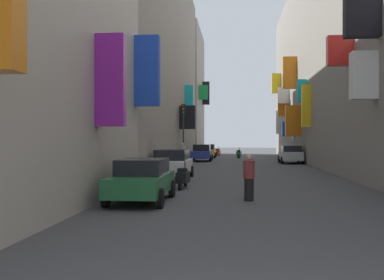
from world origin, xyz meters
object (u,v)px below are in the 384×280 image
parked_car_yellow (207,151)px  scooter_black (183,177)px  pedestrian_near_left (183,155)px  traffic_light_near_corner (183,124)px  parked_car_green (142,179)px  parked_car_silver (291,154)px  parked_car_white (172,164)px  pedestrian_crossing (249,178)px  parked_car_blue (202,152)px  scooter_red (218,152)px  scooter_green (239,154)px

parked_car_yellow → scooter_black: 30.68m
pedestrian_near_left → traffic_light_near_corner: traffic_light_near_corner is taller
parked_car_green → parked_car_silver: size_ratio=0.99×
parked_car_white → pedestrian_crossing: (3.71, -7.87, -0.02)m
parked_car_blue → scooter_red: bearing=85.7°
parked_car_white → parked_car_silver: parked_car_white is taller
pedestrian_crossing → pedestrian_near_left: 16.72m
pedestrian_crossing → scooter_black: bearing=126.4°
pedestrian_near_left → scooter_black: bearing=-83.3°
scooter_red → scooter_black: same height
scooter_black → pedestrian_crossing: size_ratio=1.18×
pedestrian_crossing → traffic_light_near_corner: (-4.35, 18.64, 2.39)m
scooter_green → traffic_light_near_corner: bearing=-106.6°
parked_car_yellow → scooter_black: size_ratio=2.29×
scooter_red → pedestrian_crossing: size_ratio=1.20×
scooter_black → scooter_green: size_ratio=0.95×
parked_car_blue → scooter_black: size_ratio=2.26×
parked_car_yellow → scooter_red: 5.23m
parked_car_white → pedestrian_near_left: 8.35m
parked_car_yellow → pedestrian_crossing: size_ratio=2.70×
parked_car_yellow → scooter_green: size_ratio=2.16×
scooter_red → parked_car_yellow: bearing=-100.9°
parked_car_white → parked_car_silver: size_ratio=1.08×
parked_car_silver → scooter_green: size_ratio=2.04×
parked_car_silver → pedestrian_near_left: bearing=-139.3°
pedestrian_crossing → parked_car_silver: bearing=79.9°
traffic_light_near_corner → scooter_black: bearing=-83.5°
parked_car_blue → traffic_light_near_corner: size_ratio=0.88×
parked_car_silver → scooter_red: size_ratio=2.13×
scooter_black → traffic_light_near_corner: bearing=96.5°
parked_car_blue → scooter_red: parked_car_blue is taller
scooter_red → pedestrian_near_left: (-1.56, -23.15, 0.44)m
parked_car_yellow → pedestrian_crossing: pedestrian_crossing is taller
parked_car_white → pedestrian_near_left: pedestrian_near_left is taller
parked_car_blue → traffic_light_near_corner: traffic_light_near_corner is taller
parked_car_white → parked_car_green: bearing=-88.6°
parked_car_white → scooter_black: (1.08, -4.29, -0.33)m
parked_car_white → parked_car_yellow: bearing=89.6°
parked_car_white → scooter_black: bearing=-75.9°
pedestrian_near_left → traffic_light_near_corner: size_ratio=0.38×
parked_car_white → pedestrian_near_left: size_ratio=2.39×
parked_car_yellow → parked_car_green: bearing=-89.9°
parked_car_green → pedestrian_crossing: bearing=9.0°
parked_car_green → parked_car_yellow: parked_car_yellow is taller
scooter_red → traffic_light_near_corner: bearing=-95.0°
scooter_red → pedestrian_crossing: 39.45m
parked_car_silver → scooter_black: bearing=-109.0°
scooter_black → pedestrian_near_left: 12.73m
parked_car_yellow → parked_car_silver: parked_car_silver is taller
parked_car_green → traffic_light_near_corner: 19.36m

